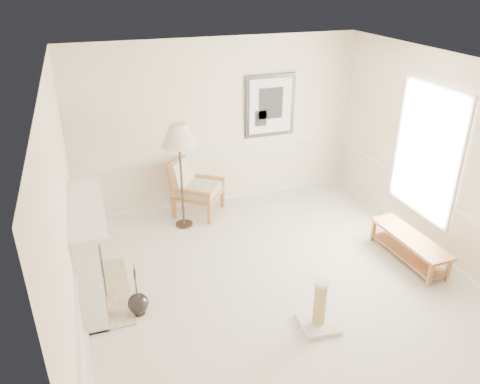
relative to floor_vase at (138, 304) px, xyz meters
name	(u,v)px	position (x,y,z in m)	size (l,w,h in m)	color
ground	(277,286)	(1.84, -0.07, -0.14)	(5.50, 5.50, 0.00)	silver
room	(291,154)	(1.98, 0.01, 1.73)	(5.04, 5.54, 2.92)	beige
fireplace	(89,254)	(-0.50, 0.53, 0.50)	(0.64, 1.64, 1.31)	white
floor_vase	(138,304)	(0.00, 0.00, 0.00)	(0.26, 0.26, 0.76)	black
armchair	(192,184)	(1.28, 2.40, 0.39)	(1.07, 1.06, 0.98)	#A65A35
floor_lamp	(179,138)	(1.02, 1.97, 1.40)	(0.72, 0.72, 1.76)	black
bench	(409,244)	(3.91, -0.08, 0.12)	(0.47, 1.39, 0.39)	#A65A35
scratching_post	(319,312)	(2.00, -0.93, 0.06)	(0.49, 0.49, 0.64)	beige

